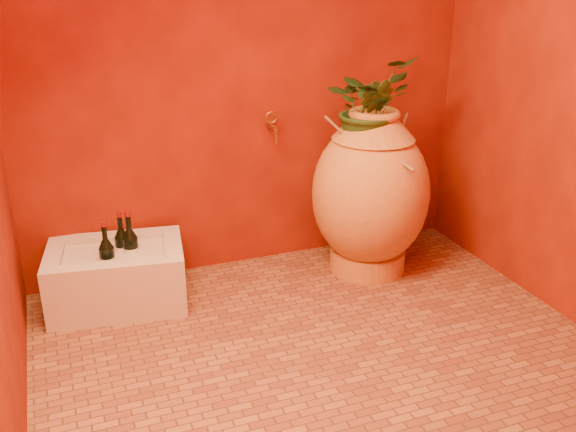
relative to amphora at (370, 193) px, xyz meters
name	(u,v)px	position (x,y,z in m)	size (l,w,h in m)	color
floor	(320,348)	(-0.57, -0.65, -0.46)	(2.50, 2.50, 0.00)	brown
wall_back	(247,41)	(-0.57, 0.35, 0.79)	(2.50, 0.02, 2.50)	#5D1005
amphora	(370,193)	(0.00, 0.00, 0.00)	(0.83, 0.83, 0.92)	gold
stone_basin	(117,277)	(-1.37, 0.10, -0.31)	(0.73, 0.55, 0.31)	beige
wine_bottle_a	(123,248)	(-1.33, 0.15, -0.18)	(0.08, 0.08, 0.31)	black
wine_bottle_b	(131,250)	(-1.29, 0.10, -0.17)	(0.08, 0.08, 0.32)	black
wine_bottle_c	(108,260)	(-1.41, 0.03, -0.17)	(0.08, 0.08, 0.31)	black
wall_tap	(272,125)	(-0.47, 0.27, 0.36)	(0.07, 0.15, 0.16)	#9F7024
plant_main	(369,106)	(-0.02, 0.03, 0.48)	(0.46, 0.40, 0.51)	#204418
plant_side	(370,116)	(-0.05, -0.05, 0.44)	(0.22, 0.18, 0.40)	#204418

